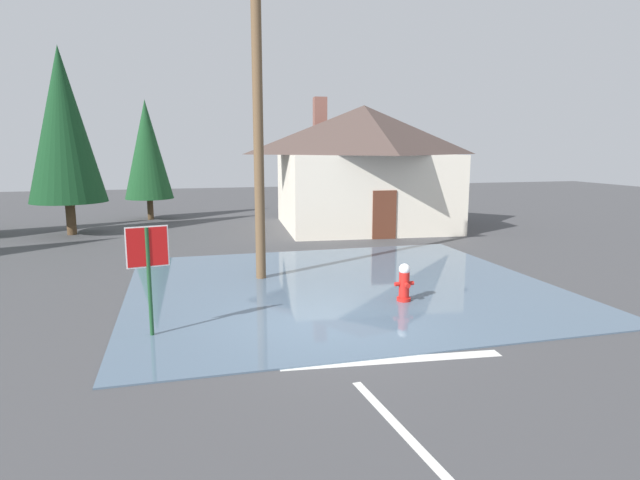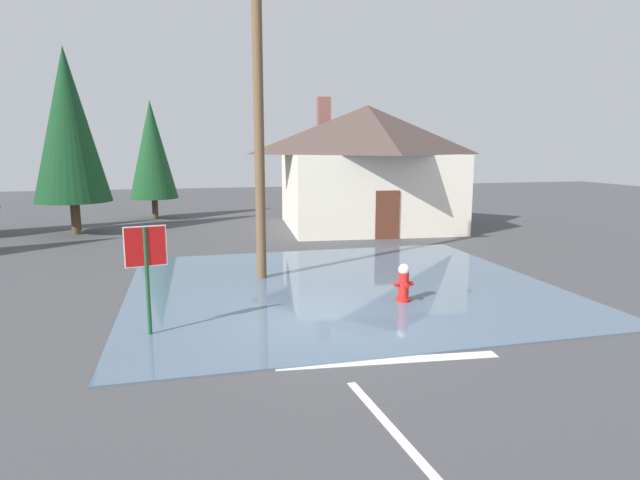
{
  "view_description": "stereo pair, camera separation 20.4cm",
  "coord_description": "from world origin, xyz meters",
  "px_view_note": "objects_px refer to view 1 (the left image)",
  "views": [
    {
      "loc": [
        -2.94,
        -10.45,
        3.72
      ],
      "look_at": [
        0.56,
        2.76,
        1.33
      ],
      "focal_mm": 29.74,
      "sensor_mm": 36.0,
      "label": 1
    },
    {
      "loc": [
        -2.75,
        -10.5,
        3.72
      ],
      "look_at": [
        0.56,
        2.76,
        1.33
      ],
      "focal_mm": 29.74,
      "sensor_mm": 36.0,
      "label": 2
    }
  ],
  "objects_px": {
    "stop_sign_near": "(148,258)",
    "utility_pole": "(258,115)",
    "house": "(363,165)",
    "pine_tree_far_center": "(147,150)",
    "fire_hydrant": "(404,283)",
    "pine_tree_mid_left": "(63,125)"
  },
  "relations": [
    {
      "from": "stop_sign_near",
      "to": "pine_tree_mid_left",
      "type": "height_order",
      "value": "pine_tree_mid_left"
    },
    {
      "from": "stop_sign_near",
      "to": "house",
      "type": "height_order",
      "value": "house"
    },
    {
      "from": "house",
      "to": "stop_sign_near",
      "type": "bearing_deg",
      "value": -124.69
    },
    {
      "from": "stop_sign_near",
      "to": "utility_pole",
      "type": "height_order",
      "value": "utility_pole"
    },
    {
      "from": "fire_hydrant",
      "to": "pine_tree_mid_left",
      "type": "xyz_separation_m",
      "value": [
        -9.76,
        13.11,
        4.16
      ]
    },
    {
      "from": "stop_sign_near",
      "to": "utility_pole",
      "type": "bearing_deg",
      "value": 55.71
    },
    {
      "from": "pine_tree_mid_left",
      "to": "pine_tree_far_center",
      "type": "distance_m",
      "value": 5.35
    },
    {
      "from": "utility_pole",
      "to": "pine_tree_mid_left",
      "type": "height_order",
      "value": "utility_pole"
    },
    {
      "from": "utility_pole",
      "to": "pine_tree_far_center",
      "type": "height_order",
      "value": "utility_pole"
    },
    {
      "from": "stop_sign_near",
      "to": "utility_pole",
      "type": "xyz_separation_m",
      "value": [
        2.81,
        4.12,
        3.0
      ]
    },
    {
      "from": "fire_hydrant",
      "to": "house",
      "type": "height_order",
      "value": "house"
    },
    {
      "from": "fire_hydrant",
      "to": "utility_pole",
      "type": "distance_m",
      "value": 6.03
    },
    {
      "from": "fire_hydrant",
      "to": "pine_tree_mid_left",
      "type": "distance_m",
      "value": 16.87
    },
    {
      "from": "stop_sign_near",
      "to": "pine_tree_mid_left",
      "type": "bearing_deg",
      "value": 105.65
    },
    {
      "from": "stop_sign_near",
      "to": "house",
      "type": "xyz_separation_m",
      "value": [
        9.01,
        13.02,
        1.33
      ]
    },
    {
      "from": "fire_hydrant",
      "to": "pine_tree_mid_left",
      "type": "relative_size",
      "value": 0.12
    },
    {
      "from": "utility_pole",
      "to": "house",
      "type": "relative_size",
      "value": 1.03
    },
    {
      "from": "stop_sign_near",
      "to": "pine_tree_far_center",
      "type": "height_order",
      "value": "pine_tree_far_center"
    },
    {
      "from": "fire_hydrant",
      "to": "pine_tree_mid_left",
      "type": "height_order",
      "value": "pine_tree_mid_left"
    },
    {
      "from": "house",
      "to": "pine_tree_far_center",
      "type": "height_order",
      "value": "pine_tree_far_center"
    },
    {
      "from": "utility_pole",
      "to": "pine_tree_far_center",
      "type": "relative_size",
      "value": 1.44
    },
    {
      "from": "fire_hydrant",
      "to": "utility_pole",
      "type": "height_order",
      "value": "utility_pole"
    }
  ]
}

